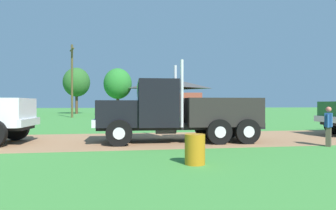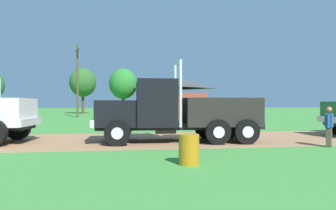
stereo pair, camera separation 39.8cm
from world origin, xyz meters
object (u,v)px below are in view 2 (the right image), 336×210
utility_pole_near (78,79)px  truck_foreground_white (178,113)px  steel_barrel (189,149)px  shed_building (175,97)px  visitor_standing_near (329,126)px

utility_pole_near → truck_foreground_white: bearing=-70.0°
steel_barrel → utility_pole_near: size_ratio=0.10×
truck_foreground_white → utility_pole_near: (-8.71, 23.98, 3.42)m
steel_barrel → shed_building: (4.56, 32.69, 2.18)m
utility_pole_near → shed_building: bearing=16.5°
truck_foreground_white → shed_building: bearing=81.7°
shed_building → steel_barrel: bearing=-97.9°
truck_foreground_white → utility_pole_near: size_ratio=0.85×
steel_barrel → shed_building: bearing=82.1°
truck_foreground_white → visitor_standing_near: size_ratio=4.74×
visitor_standing_near → shed_building: (-1.63, 30.17, 1.76)m
shed_building → utility_pole_near: (-12.77, -3.78, 2.13)m
truck_foreground_white → shed_building: size_ratio=0.78×
visitor_standing_near → utility_pole_near: 30.32m
visitor_standing_near → shed_building: shed_building is taller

